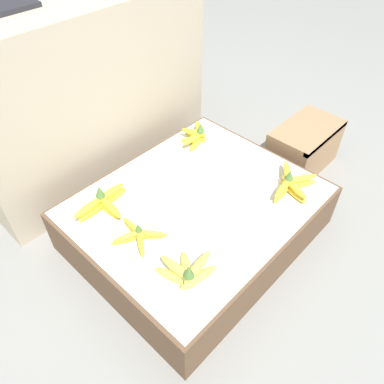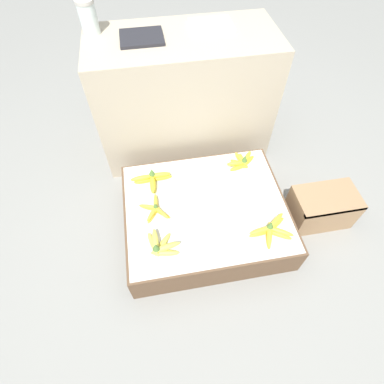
{
  "view_description": "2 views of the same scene",
  "coord_description": "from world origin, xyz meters",
  "px_view_note": "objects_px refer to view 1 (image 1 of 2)",
  "views": [
    {
      "loc": [
        -0.8,
        -0.73,
        1.32
      ],
      "look_at": [
        -0.0,
        0.02,
        0.25
      ],
      "focal_mm": 35.0,
      "sensor_mm": 36.0,
      "label": 1
    },
    {
      "loc": [
        -0.25,
        -0.96,
        1.71
      ],
      "look_at": [
        -0.07,
        0.07,
        0.29
      ],
      "focal_mm": 28.0,
      "sensor_mm": 36.0,
      "label": 2
    }
  ],
  "objects_px": {
    "banana_bunch_back_left": "(104,203)",
    "banana_bunch_back_midright": "(196,135)",
    "wooden_crate": "(303,147)",
    "banana_bunch_front_left": "(187,272)",
    "banana_bunch_middle_left": "(138,235)",
    "banana_bunch_front_midright": "(291,183)"
  },
  "relations": [
    {
      "from": "wooden_crate",
      "to": "banana_bunch_back_left",
      "type": "distance_m",
      "value": 1.09
    },
    {
      "from": "wooden_crate",
      "to": "banana_bunch_middle_left",
      "type": "relative_size",
      "value": 2.01
    },
    {
      "from": "banana_bunch_front_left",
      "to": "banana_bunch_back_midright",
      "type": "xyz_separation_m",
      "value": [
        0.59,
        0.51,
        -0.0
      ]
    },
    {
      "from": "banana_bunch_front_left",
      "to": "banana_bunch_front_midright",
      "type": "height_order",
      "value": "banana_bunch_front_left"
    },
    {
      "from": "banana_bunch_back_midright",
      "to": "banana_bunch_front_midright",
      "type": "bearing_deg",
      "value": -87.74
    },
    {
      "from": "banana_bunch_front_left",
      "to": "banana_bunch_middle_left",
      "type": "xyz_separation_m",
      "value": [
        -0.0,
        0.25,
        -0.01
      ]
    },
    {
      "from": "banana_bunch_middle_left",
      "to": "banana_bunch_back_left",
      "type": "bearing_deg",
      "value": 88.12
    },
    {
      "from": "banana_bunch_front_midright",
      "to": "banana_bunch_middle_left",
      "type": "relative_size",
      "value": 1.26
    },
    {
      "from": "banana_bunch_front_left",
      "to": "banana_bunch_front_midright",
      "type": "bearing_deg",
      "value": -1.07
    },
    {
      "from": "banana_bunch_back_left",
      "to": "banana_bunch_front_midright",
      "type": "bearing_deg",
      "value": -37.7
    },
    {
      "from": "wooden_crate",
      "to": "banana_bunch_middle_left",
      "type": "bearing_deg",
      "value": 175.03
    },
    {
      "from": "wooden_crate",
      "to": "banana_bunch_back_midright",
      "type": "relative_size",
      "value": 1.81
    },
    {
      "from": "banana_bunch_front_left",
      "to": "banana_bunch_front_midright",
      "type": "xyz_separation_m",
      "value": [
        0.62,
        -0.01,
        -0.0
      ]
    },
    {
      "from": "banana_bunch_middle_left",
      "to": "banana_bunch_back_midright",
      "type": "bearing_deg",
      "value": 23.92
    },
    {
      "from": "banana_bunch_back_left",
      "to": "banana_bunch_back_midright",
      "type": "relative_size",
      "value": 1.22
    },
    {
      "from": "banana_bunch_middle_left",
      "to": "banana_bunch_front_midright",
      "type": "bearing_deg",
      "value": -22.5
    },
    {
      "from": "banana_bunch_back_midright",
      "to": "wooden_crate",
      "type": "bearing_deg",
      "value": -38.84
    },
    {
      "from": "banana_bunch_front_midright",
      "to": "banana_bunch_back_midright",
      "type": "height_order",
      "value": "banana_bunch_back_midright"
    },
    {
      "from": "wooden_crate",
      "to": "banana_bunch_front_midright",
      "type": "distance_m",
      "value": 0.47
    },
    {
      "from": "banana_bunch_front_midright",
      "to": "banana_bunch_back_left",
      "type": "relative_size",
      "value": 0.93
    },
    {
      "from": "banana_bunch_front_left",
      "to": "banana_bunch_back_midright",
      "type": "bearing_deg",
      "value": 40.67
    },
    {
      "from": "wooden_crate",
      "to": "banana_bunch_front_left",
      "type": "relative_size",
      "value": 2.14
    }
  ]
}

